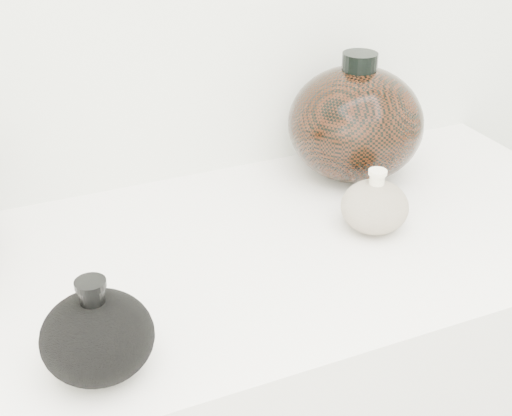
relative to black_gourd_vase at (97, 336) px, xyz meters
name	(u,v)px	position (x,y,z in m)	size (l,w,h in m)	color
black_gourd_vase	(97,336)	(0.00, 0.00, 0.00)	(0.15, 0.15, 0.12)	black
cream_gourd_vase	(375,206)	(0.43, 0.14, -0.01)	(0.11, 0.11, 0.09)	beige
right_round_pot	(355,123)	(0.49, 0.30, 0.04)	(0.25, 0.25, 0.21)	black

